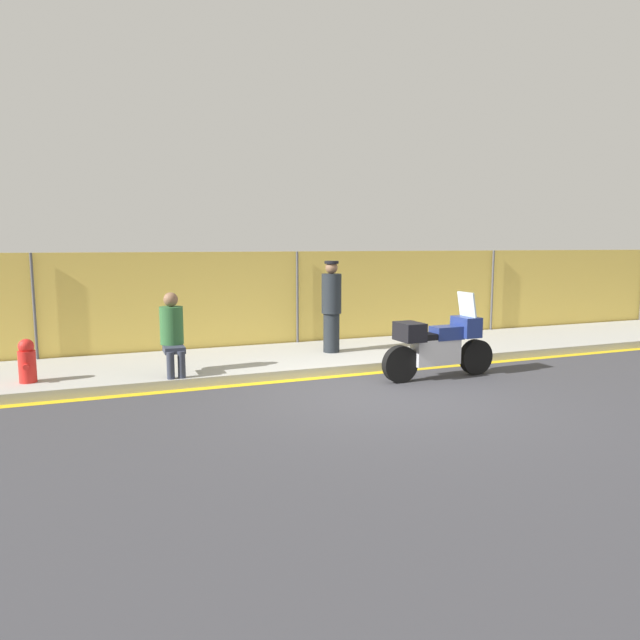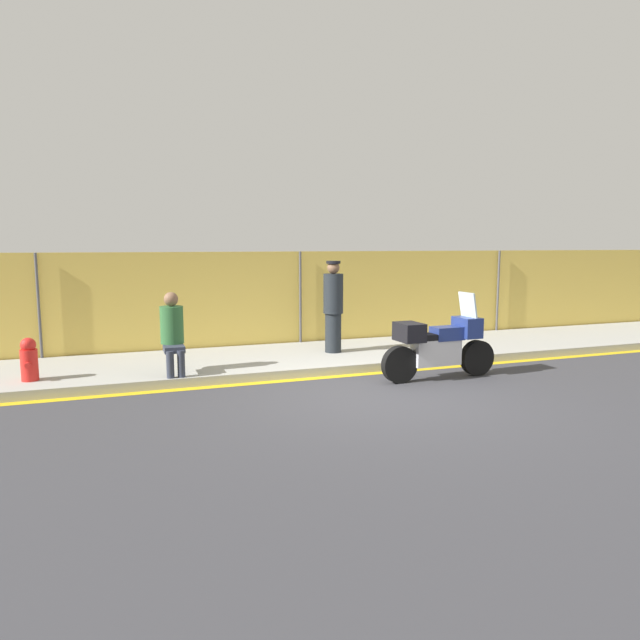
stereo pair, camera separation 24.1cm
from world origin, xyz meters
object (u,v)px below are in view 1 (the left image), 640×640
object	(u,v)px
motorcycle	(439,344)
officer_standing	(331,306)
person_seated_on_curb	(172,329)
fire_hydrant	(27,361)

from	to	relation	value
motorcycle	officer_standing	world-z (taller)	officer_standing
officer_standing	person_seated_on_curb	xyz separation A→B (m)	(-3.10, -0.80, -0.18)
motorcycle	person_seated_on_curb	size ratio (longest dim) A/B	1.61
motorcycle	person_seated_on_curb	bearing A→B (deg)	161.04
person_seated_on_curb	fire_hydrant	bearing A→B (deg)	174.76
motorcycle	fire_hydrant	bearing A→B (deg)	164.97
person_seated_on_curb	fire_hydrant	size ratio (longest dim) A/B	1.97
officer_standing	motorcycle	bearing A→B (deg)	-62.85
officer_standing	fire_hydrant	size ratio (longest dim) A/B	2.64
motorcycle	person_seated_on_curb	xyz separation A→B (m)	(-4.17, 1.29, 0.30)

